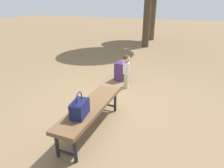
# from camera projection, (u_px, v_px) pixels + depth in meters

# --- Properties ---
(ground_plane) EXTENTS (40.00, 40.00, 0.00)m
(ground_plane) POSITION_uv_depth(u_px,v_px,m) (115.00, 108.00, 3.92)
(ground_plane) COLOR brown
(ground_plane) RESTS_ON ground
(park_bench) EXTENTS (1.60, 0.41, 0.45)m
(park_bench) POSITION_uv_depth(u_px,v_px,m) (91.00, 109.00, 3.10)
(park_bench) COLOR brown
(park_bench) RESTS_ON ground
(handbag) EXTENTS (0.34, 0.22, 0.37)m
(handbag) POSITION_uv_depth(u_px,v_px,m) (80.00, 108.00, 2.76)
(handbag) COLOR #191E4C
(handbag) RESTS_ON park_bench
(child_standing) EXTENTS (0.17, 0.18, 0.81)m
(child_standing) POSITION_uv_depth(u_px,v_px,m) (126.00, 66.00, 4.62)
(child_standing) COLOR #CCCC8C
(child_standing) RESTS_ON ground
(backpack_large) EXTENTS (0.37, 0.33, 0.55)m
(backpack_large) POSITION_uv_depth(u_px,v_px,m) (121.00, 70.00, 5.19)
(backpack_large) COLOR #4C2D66
(backpack_large) RESTS_ON ground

